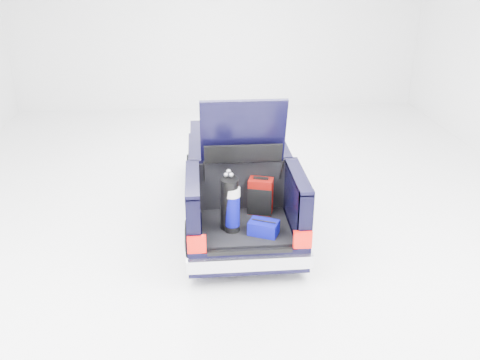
{
  "coord_description": "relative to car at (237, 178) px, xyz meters",
  "views": [
    {
      "loc": [
        -0.66,
        -8.18,
        4.41
      ],
      "look_at": [
        0.0,
        -0.5,
        0.92
      ],
      "focal_mm": 38.0,
      "sensor_mm": 36.0,
      "label": 1
    }
  ],
  "objects": [
    {
      "name": "blue_golf_bag",
      "position": [
        -0.21,
        -1.71,
        0.28
      ],
      "size": [
        0.24,
        0.24,
        0.79
      ],
      "rotation": [
        0.0,
        0.0,
        -0.03
      ],
      "color": "black",
      "rests_on": "car"
    },
    {
      "name": "car",
      "position": [
        0.0,
        0.0,
        0.0
      ],
      "size": [
        1.87,
        4.65,
        2.47
      ],
      "color": "black",
      "rests_on": "ground"
    },
    {
      "name": "black_golf_bag",
      "position": [
        -0.25,
        -1.66,
        0.35
      ],
      "size": [
        0.31,
        0.37,
        0.94
      ],
      "rotation": [
        0.0,
        0.0,
        0.16
      ],
      "color": "black",
      "rests_on": "car"
    },
    {
      "name": "red_suitcase",
      "position": [
        0.28,
        -1.19,
        0.22
      ],
      "size": [
        0.42,
        0.34,
        0.61
      ],
      "rotation": [
        0.0,
        0.0,
        -0.29
      ],
      "color": "#610603",
      "rests_on": "car"
    },
    {
      "name": "blue_duffel",
      "position": [
        0.24,
        -1.85,
        0.03
      ],
      "size": [
        0.5,
        0.42,
        0.22
      ],
      "rotation": [
        0.0,
        0.0,
        -0.42
      ],
      "color": "#050578",
      "rests_on": "car"
    },
    {
      "name": "ground",
      "position": [
        0.0,
        -0.11,
        -0.67
      ],
      "size": [
        14.0,
        14.0,
        0.0
      ],
      "primitive_type": "plane",
      "color": "white",
      "rests_on": "ground"
    }
  ]
}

